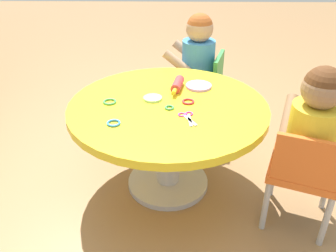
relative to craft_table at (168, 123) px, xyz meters
name	(u,v)px	position (x,y,z in m)	size (l,w,h in m)	color
ground_plane	(168,184)	(0.00, 0.00, -0.39)	(10.00, 10.00, 0.00)	#9E7247
craft_table	(168,123)	(0.00, 0.00, 0.00)	(0.98, 0.98, 0.50)	silver
child_chair_left	(303,172)	(-0.28, -0.61, -0.09)	(0.39, 0.39, 0.54)	#B7B7BC
seated_child_left	(314,124)	(-0.24, -0.63, 0.14)	(0.42, 0.38, 0.51)	#3F4772
child_chair_right	(202,87)	(0.64, -0.22, -0.09)	(0.37, 0.37, 0.54)	#B7B7BC
seated_child_right	(198,54)	(0.65, -0.18, 0.14)	(0.35, 0.41, 0.51)	#3F4772
rolling_pin	(178,84)	(0.18, -0.05, 0.13)	(0.23, 0.07, 0.05)	#D83F3F
craft_scissors	(187,117)	(-0.13, -0.09, 0.11)	(0.14, 0.09, 0.01)	silver
playdough_blob_0	(153,98)	(0.05, 0.08, 0.11)	(0.09, 0.09, 0.01)	#B2E58C
playdough_blob_1	(199,86)	(0.21, -0.16, 0.11)	(0.14, 0.14, 0.01)	#CC99E5
cookie_cutter_0	(188,101)	(0.02, -0.10, 0.11)	(0.06, 0.06, 0.01)	red
cookie_cutter_1	(110,102)	(0.01, 0.29, 0.11)	(0.07, 0.07, 0.01)	#4CB259
cookie_cutter_2	(114,123)	(-0.20, 0.24, 0.11)	(0.06, 0.06, 0.01)	#3F99D8
cookie_cutter_3	(169,108)	(-0.05, -0.01, 0.11)	(0.05, 0.05, 0.01)	#4CB259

